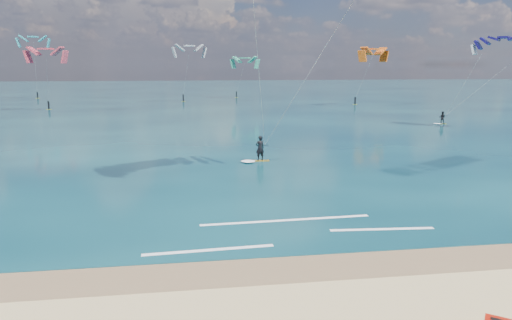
{
  "coord_description": "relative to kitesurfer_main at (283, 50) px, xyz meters",
  "views": [
    {
      "loc": [
        -3.18,
        -12.35,
        7.39
      ],
      "look_at": [
        -0.32,
        8.0,
        3.07
      ],
      "focal_mm": 32.0,
      "sensor_mm": 36.0,
      "label": 1
    }
  ],
  "objects": [
    {
      "name": "sea",
      "position": [
        -2.83,
        86.33,
        -8.28
      ],
      "size": [
        320.0,
        200.0,
        0.04
      ],
      "primitive_type": "cube",
      "color": "#092635",
      "rests_on": "ground"
    },
    {
      "name": "kitesurfer_far",
      "position": [
        27.07,
        20.61,
        -2.29
      ],
      "size": [
        8.87,
        8.46,
        11.65
      ],
      "rotation": [
        0.0,
        0.0,
        -0.26
      ],
      "color": "yellow",
      "rests_on": "sea"
    },
    {
      "name": "distant_kites",
      "position": [
        -10.2,
        60.06,
        -2.97
      ],
      "size": [
        70.31,
        29.92,
        13.02
      ],
      "color": "#979A9F",
      "rests_on": "ground"
    },
    {
      "name": "kitesurfer_main",
      "position": [
        0.0,
        0.0,
        0.0
      ],
      "size": [
        9.24,
        11.11,
        16.08
      ],
      "rotation": [
        0.0,
        0.0,
        -0.07
      ],
      "color": "yellow",
      "rests_on": "sea"
    },
    {
      "name": "ground",
      "position": [
        -2.83,
        22.33,
        -8.3
      ],
      "size": [
        320.0,
        320.0,
        0.0
      ],
      "primitive_type": "plane",
      "color": "tan",
      "rests_on": "ground"
    },
    {
      "name": "wet_sand_strip",
      "position": [
        -2.83,
        -14.67,
        -8.3
      ],
      "size": [
        320.0,
        2.4,
        0.01
      ],
      "primitive_type": "cube",
      "color": "brown",
      "rests_on": "ground"
    },
    {
      "name": "shoreline_foam",
      "position": [
        -1.71,
        -10.94,
        -8.26
      ],
      "size": [
        12.97,
        3.63,
        0.01
      ],
      "color": "white",
      "rests_on": "ground"
    }
  ]
}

